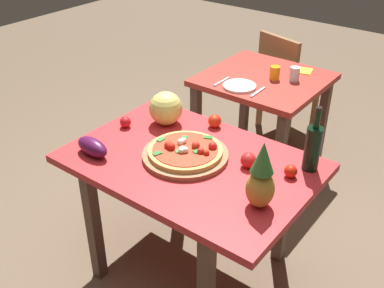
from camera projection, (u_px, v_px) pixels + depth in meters
ground_plane at (191, 265)px, 2.65m from camera, size 10.00×10.00×0.00m
display_table at (191, 175)px, 2.32m from camera, size 1.21×0.83×0.73m
background_table at (263, 93)px, 3.23m from camera, size 0.80×0.77×0.73m
dining_chair at (285, 78)px, 3.78m from camera, size 0.49×0.49×0.85m
pizza_board at (186, 155)px, 2.28m from camera, size 0.43×0.43×0.02m
pizza at (186, 150)px, 2.27m from camera, size 0.37×0.37×0.06m
wine_bottle at (313, 147)px, 2.14m from camera, size 0.08×0.08×0.33m
pineapple_left at (261, 178)px, 1.89m from camera, size 0.12×0.12×0.31m
melon at (166, 108)px, 2.54m from camera, size 0.19×0.19×0.19m
bell_pepper at (262, 171)px, 2.11m from camera, size 0.09×0.09×0.10m
eggplant at (92, 147)px, 2.29m from camera, size 0.20×0.10×0.09m
tomato_by_bottle at (291, 171)px, 2.13m from camera, size 0.06×0.06×0.06m
tomato_near_board at (248, 160)px, 2.19m from camera, size 0.08×0.08×0.08m
tomato_at_corner at (125, 122)px, 2.54m from camera, size 0.06×0.06×0.06m
tomato_beside_pepper at (215, 121)px, 2.53m from camera, size 0.07×0.07×0.07m
drinking_glass_juice at (275, 73)px, 3.11m from camera, size 0.07×0.07×0.09m
drinking_glass_water at (295, 74)px, 3.08m from camera, size 0.07×0.07×0.10m
dinner_plate at (239, 86)px, 3.01m from camera, size 0.22×0.22×0.02m
fork_utensil at (222, 81)px, 3.09m from camera, size 0.02×0.18×0.01m
knife_utensil at (258, 92)px, 2.94m from camera, size 0.02×0.18×0.01m
napkin_folded at (302, 70)px, 3.25m from camera, size 0.17×0.15×0.01m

